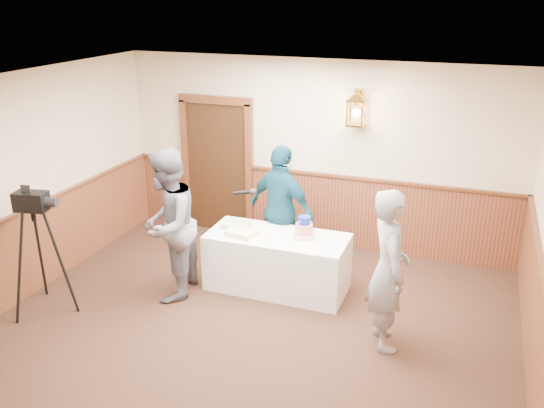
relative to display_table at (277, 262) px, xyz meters
The scene contains 10 objects.
ground 1.94m from the display_table, 88.81° to the right, with size 7.00×7.00×0.00m, color black.
room_shell 1.84m from the display_table, 90.57° to the right, with size 6.02×7.02×2.81m.
display_table is the anchor object (origin of this frame).
tiered_cake 0.59m from the display_table, 12.23° to the left, with size 0.33×0.33×0.28m.
sheet_cake_yellow 0.62m from the display_table, 160.03° to the right, with size 0.36×0.27×0.07m, color #FFE498.
sheet_cake_green 0.74m from the display_table, behind, with size 0.33×0.27×0.08m, color #8CC78C.
interviewer 1.49m from the display_table, 152.16° to the right, with size 1.61×1.04×1.94m.
baker 1.80m from the display_table, 27.10° to the right, with size 0.66×0.43×1.81m, color gray.
assistant_p 0.75m from the display_table, 103.69° to the left, with size 1.05×0.44×1.79m, color navy.
tv_camera_rig 2.90m from the display_table, 148.88° to the right, with size 0.60×0.56×1.53m.
Camera 1 is at (2.22, -4.44, 3.70)m, focal length 38.00 mm.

